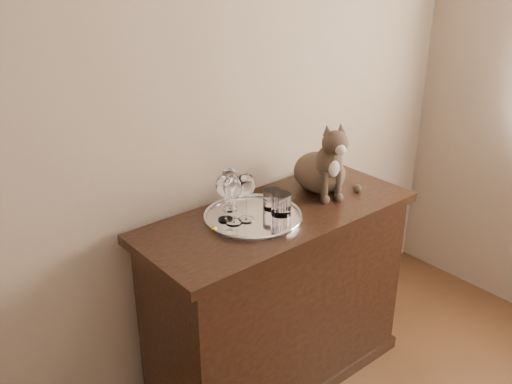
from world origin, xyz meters
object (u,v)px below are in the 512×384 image
Objects in this scene: cat at (320,154)px; sideboard at (277,299)px; wine_glass_c at (233,199)px; tumbler_c at (272,199)px; tray at (253,217)px; tumbler_a at (281,204)px; wine_glass_d at (246,197)px; wine_glass_b at (230,189)px; wine_glass_a at (225,198)px.

sideboard is at bearing -149.16° from cat.
tumbler_c is (0.20, -0.00, -0.06)m from wine_glass_c.
tray is 1.18× the size of cat.
sideboard is 13.19× the size of tumbler_a.
wine_glass_d is 0.59× the size of cat.
wine_glass_a is at bearing -137.56° from wine_glass_b.
tray is 0.15m from wine_glass_a.
wine_glass_c reaches higher than tumbler_a.
wine_glass_d is (0.05, -0.01, -0.00)m from wine_glass_c.
tumbler_a is 1.08× the size of tumbler_c.
wine_glass_a is 0.96× the size of wine_glass_d.
wine_glass_b is at bearing 84.44° from wine_glass_d.
tumbler_c reaches higher than sideboard.
wine_glass_b is 2.15× the size of tumbler_c.
wine_glass_d is (-0.15, 0.02, 0.53)m from sideboard.
tumbler_a is (0.19, -0.07, -0.06)m from wine_glass_c.
sideboard is at bearing -75.16° from tumbler_c.
tumbler_a is 0.27× the size of cat.
tumbler_c is (0.11, 0.01, 0.05)m from tray.
wine_glass_d is 2.36× the size of tumbler_c.
cat reaches higher than wine_glass_c.
tray is 2.09× the size of wine_glass_a.
tray is 4.40× the size of tumbler_a.
tumbler_a is at bearing -20.81° from wine_glass_d.
sideboard is 14.19× the size of tumbler_c.
cat is (0.40, 0.03, 0.17)m from tray.
tray is at bearing -24.43° from wine_glass_a.
tumbler_c is (0.21, -0.04, -0.05)m from wine_glass_a.
wine_glass_c is (-0.21, 0.03, 0.53)m from sideboard.
tray is 0.15m from wine_glass_b.
wine_glass_a is 0.23m from tumbler_a.
wine_glass_b is at bearing 58.85° from wine_glass_c.
sideboard is 3.53× the size of cat.
wine_glass_b is 0.22m from tumbler_a.
wine_glass_d is 0.16m from tumbler_a.
tray is at bearing -155.79° from cat.
cat is at bearing 15.77° from tumbler_a.
tumbler_c is at bearing -39.16° from wine_glass_b.
wine_glass_c is 2.40× the size of tumbler_c.
tray is 4.73× the size of tumbler_c.
wine_glass_b is (0.07, 0.07, -0.01)m from wine_glass_a.
wine_glass_d is at bearing -39.29° from wine_glass_a.
wine_glass_d is at bearing -155.58° from cat.
wine_glass_d reaches higher than tray.
wine_glass_c is 2.23× the size of tumbler_a.
wine_glass_a is 0.95× the size of wine_glass_c.
wine_glass_c is at bearing 174.76° from tray.
wine_glass_a is at bearing 152.67° from tumbler_a.
wine_glass_b is 0.53× the size of cat.
tray is 0.12m from tumbler_c.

